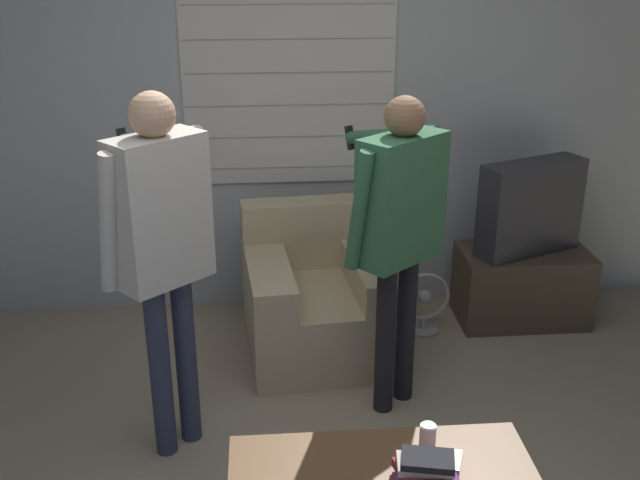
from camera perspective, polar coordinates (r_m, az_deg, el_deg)
The scene contains 10 objects.
wall_back at distance 4.74m, azimuth -1.89°, elevation 9.59°, with size 5.20×0.08×2.55m.
armchair_beige at distance 4.45m, azimuth -0.17°, elevation -4.39°, with size 0.91×0.96×0.83m.
tv_stand at distance 4.97m, azimuth 15.12°, elevation -3.36°, with size 0.81×0.45×0.47m.
tv at distance 4.77m, azimuth 15.72°, elevation 2.39°, with size 0.70×0.44×0.58m.
person_left_standing at distance 3.34m, azimuth -12.06°, elevation 0.41°, with size 0.50×0.85×1.73m.
person_right_standing at distance 3.64m, azimuth 6.02°, elevation 1.68°, with size 0.54×0.86×1.64m.
book_stack at distance 2.97m, azimuth 8.00°, elevation -16.94°, with size 0.25×0.20×0.12m.
soda_can at distance 3.12m, azimuth 8.19°, elevation -14.70°, with size 0.07×0.07×0.13m.
spare_remote at distance 3.10m, azimuth 10.30°, elevation -16.30°, with size 0.08×0.14×0.02m.
floor_fan at distance 4.71m, azimuth 7.93°, elevation -4.83°, with size 0.32×0.20×0.40m.
Camera 1 is at (-0.22, -2.60, 2.30)m, focal length 42.00 mm.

